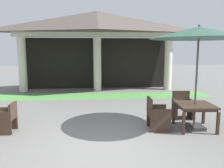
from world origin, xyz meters
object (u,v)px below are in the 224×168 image
Objects in this scene: patio_table_mid_left at (195,107)px; patio_umbrella_mid_left at (199,34)px; patio_chair_mid_left_north at (182,106)px; patio_chair_mid_left_west at (157,115)px; patio_chair_near_foreground_east at (5,118)px.

patio_umbrella_mid_left is (0.00, 0.00, 2.00)m from patio_table_mid_left.
patio_table_mid_left is 1.20× the size of patio_chair_mid_left_north.
patio_chair_mid_left_north is (0.08, 1.05, -2.22)m from patio_umbrella_mid_left.
patio_umbrella_mid_left is 2.45m from patio_chair_mid_left_north.
patio_umbrella_mid_left is at bearing 90.00° from patio_chair_mid_left_west.
patio_chair_mid_left_west is 1.03× the size of patio_chair_mid_left_north.
patio_chair_mid_left_west is 1.49m from patio_chair_mid_left_north.
patio_umbrella_mid_left is 3.23× the size of patio_chair_mid_left_west.
patio_chair_mid_left_west is at bearing -91.19° from patio_chair_near_foreground_east.
patio_chair_near_foreground_east is at bearing -87.62° from patio_chair_mid_left_west.
patio_chair_near_foreground_east is 5.34m from patio_chair_mid_left_north.
patio_chair_mid_left_north is at bearing 85.87° from patio_umbrella_mid_left.
patio_chair_mid_left_north is (5.27, 0.84, 0.02)m from patio_chair_near_foreground_east.
patio_chair_near_foreground_east is 0.28× the size of patio_umbrella_mid_left.
patio_table_mid_left is at bearing -91.67° from patio_chair_near_foreground_east.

